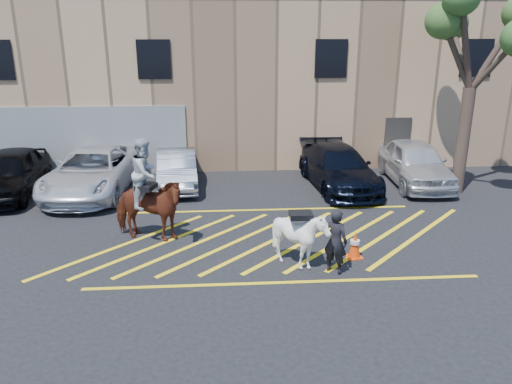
{
  "coord_description": "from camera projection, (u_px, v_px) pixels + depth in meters",
  "views": [
    {
      "loc": [
        -1.41,
        -13.33,
        5.79
      ],
      "look_at": [
        -0.47,
        0.2,
        1.3
      ],
      "focal_mm": 35.0,
      "sensor_mm": 36.0,
      "label": 1
    }
  ],
  "objects": [
    {
      "name": "hatching_zone",
      "position": [
        274.0,
        240.0,
        14.25
      ],
      "size": [
        12.6,
        5.12,
        0.01
      ],
      "color": "yellow",
      "rests_on": "ground"
    },
    {
      "name": "car_silver_sedan",
      "position": [
        177.0,
        169.0,
        18.89
      ],
      "size": [
        1.81,
        4.23,
        1.35
      ],
      "primitive_type": "imported",
      "rotation": [
        0.0,
        0.0,
        0.09
      ],
      "color": "gray",
      "rests_on": "ground"
    },
    {
      "name": "warehouse",
      "position": [
        249.0,
        73.0,
        24.75
      ],
      "size": [
        32.42,
        10.2,
        7.3
      ],
      "color": "tan",
      "rests_on": "ground"
    },
    {
      "name": "traffic_cone",
      "position": [
        355.0,
        245.0,
        13.09
      ],
      "size": [
        0.45,
        0.45,
        0.73
      ],
      "color": "#FF460A",
      "rests_on": "ground"
    },
    {
      "name": "ground",
      "position": [
        273.0,
        236.0,
        14.54
      ],
      "size": [
        90.0,
        90.0,
        0.0
      ],
      "primitive_type": "plane",
      "color": "black",
      "rests_on": "ground"
    },
    {
      "name": "mounted_bay",
      "position": [
        147.0,
        201.0,
        13.89
      ],
      "size": [
        2.45,
        1.66,
        2.96
      ],
      "color": "maroon",
      "rests_on": "ground"
    },
    {
      "name": "saddled_white",
      "position": [
        300.0,
        238.0,
        12.44
      ],
      "size": [
        1.27,
        1.43,
        1.57
      ],
      "color": "white",
      "rests_on": "ground"
    },
    {
      "name": "handler",
      "position": [
        335.0,
        241.0,
        12.16
      ],
      "size": [
        0.72,
        0.67,
        1.65
      ],
      "primitive_type": "imported",
      "rotation": [
        0.0,
        0.0,
        2.52
      ],
      "color": "black",
      "rests_on": "ground"
    },
    {
      "name": "car_white_pickup",
      "position": [
        93.0,
        171.0,
        18.17
      ],
      "size": [
        3.05,
        5.91,
        1.59
      ],
      "primitive_type": "imported",
      "rotation": [
        0.0,
        0.0,
        -0.07
      ],
      "color": "silver",
      "rests_on": "ground"
    },
    {
      "name": "car_blue_suv",
      "position": [
        338.0,
        167.0,
        18.82
      ],
      "size": [
        2.63,
        5.39,
        1.51
      ],
      "primitive_type": "imported",
      "rotation": [
        0.0,
        0.0,
        0.1
      ],
      "color": "black",
      "rests_on": "ground"
    },
    {
      "name": "car_white_suv",
      "position": [
        415.0,
        163.0,
        19.22
      ],
      "size": [
        2.16,
        4.94,
        1.66
      ],
      "primitive_type": "imported",
      "rotation": [
        0.0,
        0.0,
        -0.04
      ],
      "color": "silver",
      "rests_on": "ground"
    },
    {
      "name": "car_black_suv",
      "position": [
        9.0,
        173.0,
        17.88
      ],
      "size": [
        2.2,
        4.94,
        1.65
      ],
      "primitive_type": "imported",
      "rotation": [
        0.0,
        0.0,
        0.05
      ],
      "color": "black",
      "rests_on": "ground"
    },
    {
      "name": "tree",
      "position": [
        477.0,
        30.0,
        16.68
      ],
      "size": [
        3.99,
        4.37,
        7.31
      ],
      "color": "#4D392F",
      "rests_on": "ground"
    }
  ]
}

